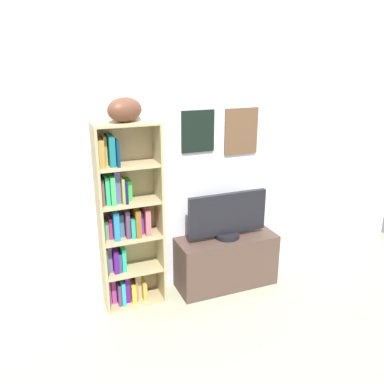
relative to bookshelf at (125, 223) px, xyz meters
name	(u,v)px	position (x,y,z in m)	size (l,w,h in m)	color
ground	(240,364)	(0.53, -1.00, -0.74)	(5.20, 5.20, 0.04)	#A3A786
back_wall	(181,146)	(0.54, 0.13, 0.56)	(4.80, 0.08, 2.56)	silver
bookshelf	(125,223)	(0.00, 0.00, 0.00)	(0.50, 0.25, 1.53)	tan
football	(125,110)	(0.04, -0.03, 0.90)	(0.28, 0.18, 0.18)	brown
tv_stand	(226,261)	(0.88, -0.08, -0.48)	(0.90, 0.34, 0.48)	#4B372F
television	(228,216)	(0.88, -0.08, -0.05)	(0.72, 0.22, 0.41)	black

